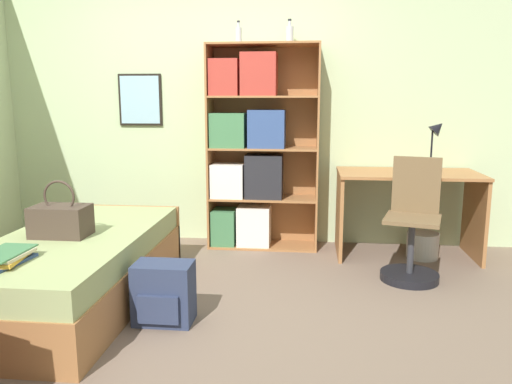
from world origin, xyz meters
name	(u,v)px	position (x,y,z in m)	size (l,w,h in m)	color
ground_plane	(170,305)	(0.00, 0.00, 0.00)	(14.00, 14.00, 0.00)	#756051
wall_back	(214,107)	(0.00, 1.68, 1.30)	(10.00, 0.09, 2.60)	beige
bed	(77,268)	(-0.65, 0.02, 0.23)	(0.93, 1.95, 0.47)	#A36B3D
handbag	(61,220)	(-0.72, -0.03, 0.58)	(0.36, 0.23, 0.38)	#47382D
book_stack_on_bed	(2,258)	(-0.77, -0.61, 0.50)	(0.28, 0.38, 0.07)	#334C84
bookcase	(251,151)	(0.38, 1.45, 0.90)	(1.00, 0.36, 1.85)	#A36B3D
bottle_green	(238,35)	(0.27, 1.43, 1.93)	(0.06, 0.06, 0.19)	#B7BCC1
bottle_brown	(289,34)	(0.72, 1.49, 1.93)	(0.07, 0.07, 0.21)	#B7BCC1
desk	(407,198)	(1.77, 1.30, 0.52)	(1.20, 0.66, 0.75)	#A36B3D
desk_lamp	(436,136)	(1.99, 1.32, 1.06)	(0.19, 0.14, 0.46)	black
desk_chair	(412,239)	(1.71, 0.70, 0.31)	(0.49, 0.49, 0.93)	black
backpack	(164,293)	(0.04, -0.26, 0.19)	(0.36, 0.26, 0.38)	#2D3856
waste_bin	(423,245)	(1.91, 1.24, 0.11)	(0.27, 0.27, 0.23)	#B7B2A8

